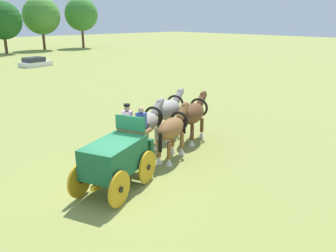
% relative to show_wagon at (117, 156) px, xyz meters
% --- Properties ---
extents(ground_plane, '(220.00, 220.00, 0.00)m').
position_rel_show_wagon_xyz_m(ground_plane, '(-0.15, -0.06, -1.21)').
color(ground_plane, olive).
extents(show_wagon, '(5.31, 2.86, 2.79)m').
position_rel_show_wagon_xyz_m(show_wagon, '(0.00, 0.00, 0.00)').
color(show_wagon, '#195B38').
rests_on(show_wagon, ground).
extents(draft_horse_rear_near, '(3.01, 1.70, 2.24)m').
position_rel_show_wagon_xyz_m(draft_horse_rear_near, '(2.88, 1.89, 0.16)').
color(draft_horse_rear_near, '#9E998E').
rests_on(draft_horse_rear_near, ground).
extents(draft_horse_rear_off, '(2.91, 1.63, 2.19)m').
position_rel_show_wagon_xyz_m(draft_horse_rear_off, '(3.39, 0.70, 0.11)').
color(draft_horse_rear_off, brown).
rests_on(draft_horse_rear_off, ground).
extents(draft_horse_lead_near, '(2.90, 1.66, 2.28)m').
position_rel_show_wagon_xyz_m(draft_horse_lead_near, '(5.28, 2.88, 0.19)').
color(draft_horse_lead_near, '#9E998E').
rests_on(draft_horse_lead_near, ground).
extents(draft_horse_lead_off, '(2.96, 1.69, 2.22)m').
position_rel_show_wagon_xyz_m(draft_horse_lead_off, '(5.77, 1.68, 0.14)').
color(draft_horse_lead_off, brown).
rests_on(draft_horse_lead_off, ground).
extents(parked_vehicle_e, '(4.17, 2.70, 1.16)m').
position_rel_show_wagon_xyz_m(parked_vehicle_e, '(11.72, 34.69, -0.71)').
color(parked_vehicle_e, white).
rests_on(parked_vehicle_e, ground).
extents(tree_f, '(6.40, 6.40, 8.74)m').
position_rel_show_wagon_xyz_m(tree_f, '(15.17, 54.67, 4.32)').
color(tree_f, brown).
rests_on(tree_f, ground).
extents(tree_g, '(6.91, 6.91, 9.78)m').
position_rel_show_wagon_xyz_m(tree_g, '(23.17, 57.14, 5.10)').
color(tree_g, brown).
rests_on(tree_g, ground).
extents(tree_h, '(6.59, 6.59, 9.94)m').
position_rel_show_wagon_xyz_m(tree_h, '(31.39, 56.71, 5.42)').
color(tree_h, brown).
rests_on(tree_h, ground).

